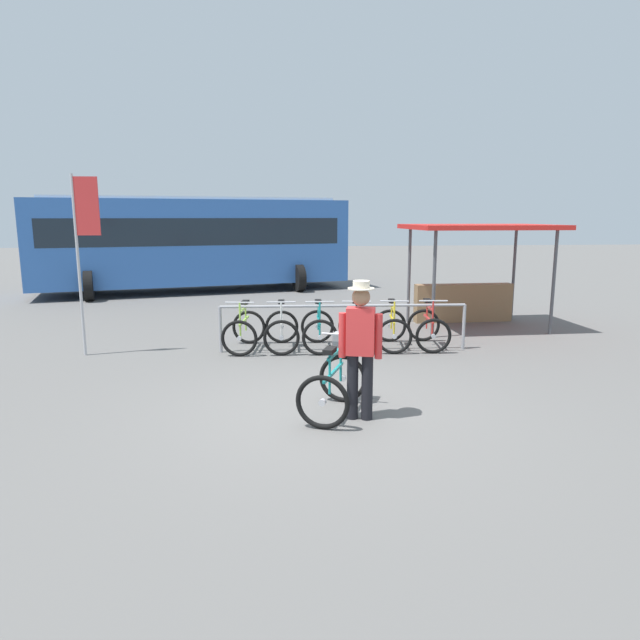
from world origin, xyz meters
TOP-DOWN VIEW (x-y plane):
  - ground_plane at (0.00, 0.00)m, footprint 80.00×80.00m
  - bike_rack_rail at (0.71, 3.23)m, footprint 4.61×0.26m
  - racked_bike_lime at (-1.14, 3.49)m, footprint 0.81×1.18m
  - racked_bike_white at (-0.44, 3.46)m, footprint 0.70×1.13m
  - racked_bike_teal at (0.26, 3.43)m, footprint 0.71×1.13m
  - racked_bike_black at (0.96, 3.40)m, footprint 0.80×1.18m
  - racked_bike_yellow at (1.66, 3.37)m, footprint 0.81×1.17m
  - racked_bike_red at (2.36, 3.34)m, footprint 0.78×1.18m
  - featured_bicycle at (0.12, -0.06)m, footprint 1.01×1.26m
  - person_with_featured_bike at (0.40, -0.32)m, footprint 0.52×0.32m
  - bus_distant at (-3.03, 12.08)m, footprint 10.31×4.85m
  - market_stall at (3.98, 5.45)m, footprint 3.15×2.37m
  - banner_flag at (-3.86, 3.36)m, footprint 0.45×0.05m

SIDE VIEW (x-z plane):
  - ground_plane at x=0.00m, z-range 0.00..0.00m
  - racked_bike_lime at x=-1.14m, z-range -0.12..0.85m
  - racked_bike_white at x=-0.44m, z-range -0.12..0.86m
  - racked_bike_teal at x=0.26m, z-range -0.12..0.85m
  - racked_bike_black at x=0.96m, z-range -0.12..0.86m
  - racked_bike_red at x=2.36m, z-range -0.12..0.86m
  - racked_bike_yellow at x=1.66m, z-range -0.12..0.85m
  - featured_bicycle at x=0.12m, z-range -0.04..0.93m
  - bike_rack_rail at x=0.71m, z-range 0.26..1.14m
  - person_with_featured_bike at x=0.40m, z-range 0.09..1.81m
  - market_stall at x=3.98m, z-range 0.24..2.54m
  - bus_distant at x=-3.03m, z-range 0.20..3.28m
  - banner_flag at x=-3.86m, z-range 0.63..3.83m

